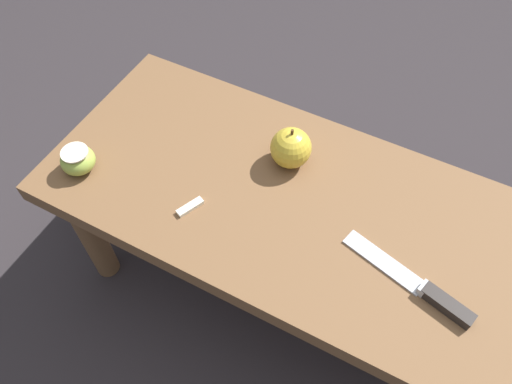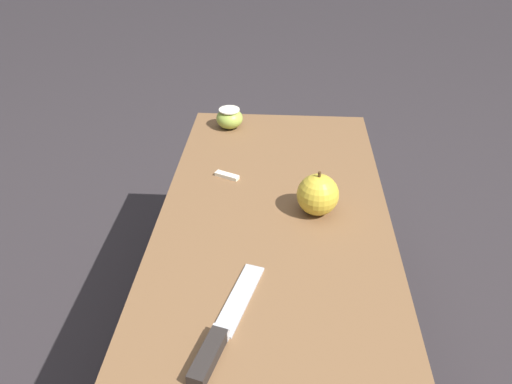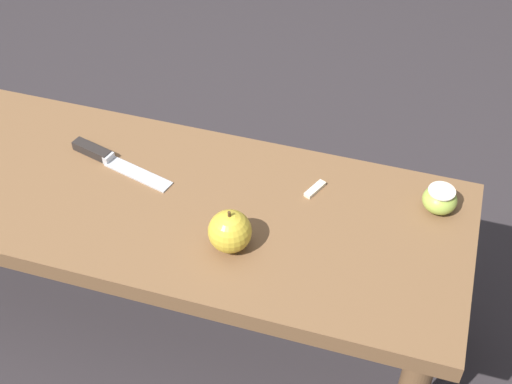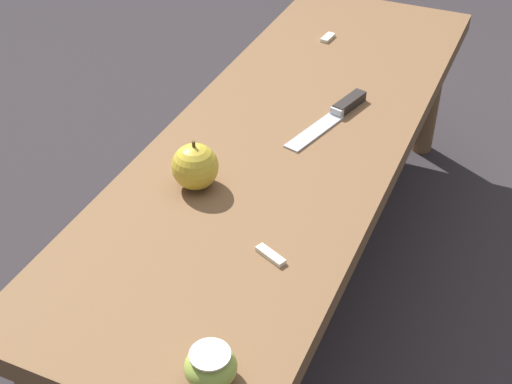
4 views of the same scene
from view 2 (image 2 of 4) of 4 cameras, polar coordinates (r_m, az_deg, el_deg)
The scene contains 5 objects.
wooden_bench at distance 0.82m, azimuth 1.50°, elevation -14.70°, with size 1.34×0.44×0.38m.
knife at distance 0.73m, azimuth -4.24°, elevation -16.13°, with size 0.24×0.09×0.02m.
apple_whole at distance 0.94m, azimuth 7.08°, elevation -0.30°, with size 0.08×0.08×0.09m.
apple_cut at distance 1.26m, azimuth -3.05°, elevation 8.43°, with size 0.07×0.07×0.05m.
apple_slice_near_knife at distance 1.06m, azimuth -3.34°, elevation 1.89°, with size 0.04×0.05×0.01m.
Camera 2 is at (-0.54, -0.01, 0.95)m, focal length 35.00 mm.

